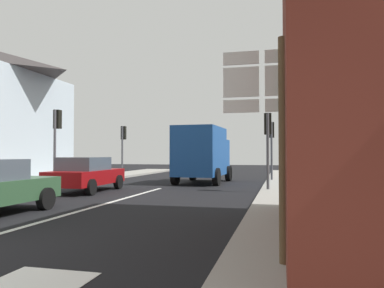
% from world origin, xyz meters
% --- Properties ---
extents(ground_plane, '(80.00, 80.00, 0.00)m').
position_xyz_m(ground_plane, '(0.00, 10.00, 0.00)').
color(ground_plane, black).
extents(sidewalk_right, '(2.67, 44.00, 0.14)m').
position_xyz_m(sidewalk_right, '(5.99, 8.00, 0.07)').
color(sidewalk_right, gray).
rests_on(sidewalk_right, ground).
extents(lane_centre_stripe, '(0.16, 12.00, 0.01)m').
position_xyz_m(lane_centre_stripe, '(0.00, 6.00, 0.01)').
color(lane_centre_stripe, silver).
rests_on(lane_centre_stripe, ground).
extents(sedan_far, '(2.09, 4.26, 1.47)m').
position_xyz_m(sedan_far, '(-2.61, 9.87, 0.76)').
color(sedan_far, maroon).
rests_on(sedan_far, ground).
extents(delivery_truck, '(2.65, 5.08, 3.05)m').
position_xyz_m(delivery_truck, '(1.26, 15.59, 1.65)').
color(delivery_truck, '#19478C').
rests_on(delivery_truck, ground).
extents(route_sign_post, '(1.66, 0.14, 3.20)m').
position_xyz_m(route_sign_post, '(5.55, 0.68, 2.00)').
color(route_sign_post, brown).
rests_on(route_sign_post, ground).
extents(traffic_light_near_left, '(0.30, 0.49, 3.72)m').
position_xyz_m(traffic_light_near_left, '(-4.95, 11.23, 2.76)').
color(traffic_light_near_left, '#47474C').
rests_on(traffic_light_near_left, ground).
extents(traffic_light_near_right, '(0.30, 0.49, 3.33)m').
position_xyz_m(traffic_light_near_right, '(4.95, 11.48, 2.47)').
color(traffic_light_near_right, '#47474C').
rests_on(traffic_light_near_right, ground).
extents(traffic_light_far_right, '(0.30, 0.49, 3.45)m').
position_xyz_m(traffic_light_far_right, '(4.95, 17.41, 2.55)').
color(traffic_light_far_right, '#47474C').
rests_on(traffic_light_far_right, ground).
extents(traffic_light_far_left, '(0.30, 0.49, 3.49)m').
position_xyz_m(traffic_light_far_left, '(-4.95, 18.91, 2.59)').
color(traffic_light_far_left, '#47474C').
rests_on(traffic_light_far_left, ground).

